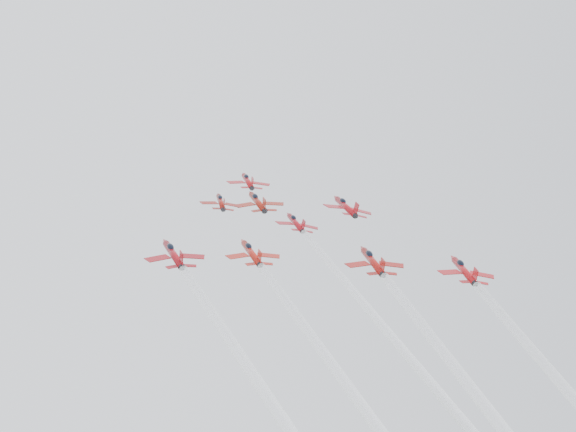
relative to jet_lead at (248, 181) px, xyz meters
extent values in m
cylinder|color=#AA1014|center=(0.00, -0.33, -0.25)|extent=(1.10, 9.38, 5.61)
cone|color=#AA1014|center=(0.00, 5.08, 2.58)|extent=(1.10, 2.46, 2.00)
cone|color=black|center=(0.00, -5.30, -2.85)|extent=(1.10, 1.57, 1.53)
ellipsoid|color=black|center=(0.00, 1.48, 1.26)|extent=(1.00, 2.37, 1.82)
cube|color=#AA1014|center=(-2.70, -1.02, -0.67)|extent=(4.12, 2.74, 0.92)
cube|color=#AA1014|center=(2.70, -1.02, -0.67)|extent=(4.12, 2.74, 0.92)
cube|color=#AA1014|center=(0.00, -4.79, -1.23)|extent=(0.12, 2.52, 2.61)
cube|color=#AA1014|center=(-1.40, -4.41, -2.39)|extent=(1.98, 1.36, 0.53)
cube|color=#AA1014|center=(1.40, -4.41, -2.39)|extent=(1.98, 1.36, 0.53)
cylinder|color=maroon|center=(-8.71, -14.89, -7.87)|extent=(0.97, 8.30, 4.97)
cone|color=maroon|center=(-8.71, -10.10, -5.37)|extent=(0.97, 2.18, 1.77)
cone|color=black|center=(-8.71, -19.29, -10.17)|extent=(0.97, 1.39, 1.36)
ellipsoid|color=black|center=(-8.71, -13.29, -6.53)|extent=(0.89, 2.10, 1.61)
cube|color=maroon|center=(-11.10, -15.50, -8.24)|extent=(3.65, 2.42, 0.82)
cube|color=maroon|center=(-6.32, -15.50, -8.24)|extent=(3.65, 2.42, 0.82)
cube|color=maroon|center=(-8.71, -18.84, -8.74)|extent=(0.11, 2.23, 2.31)
cube|color=maroon|center=(-9.95, -18.50, -9.76)|extent=(1.75, 1.20, 0.47)
cube|color=maroon|center=(-7.47, -18.50, -9.76)|extent=(1.75, 1.20, 0.47)
cylinder|color=maroon|center=(-1.06, -13.77, -7.28)|extent=(1.18, 10.05, 6.01)
cone|color=maroon|center=(-1.06, -7.97, -4.25)|extent=(1.18, 2.64, 2.14)
cone|color=black|center=(-1.06, -19.09, -10.06)|extent=(1.18, 1.69, 1.64)
ellipsoid|color=black|center=(-1.06, -11.83, -5.66)|extent=(1.07, 2.54, 1.95)
cube|color=maroon|center=(-3.95, -14.50, -7.73)|extent=(4.42, 2.93, 0.99)
cube|color=maroon|center=(1.84, -14.50, -7.73)|extent=(4.42, 2.93, 0.99)
cube|color=maroon|center=(-1.06, -18.54, -8.33)|extent=(0.13, 2.70, 2.79)
cube|color=maroon|center=(-2.56, -18.14, -9.57)|extent=(2.12, 1.46, 0.57)
cube|color=maroon|center=(0.44, -18.14, -9.57)|extent=(2.12, 1.46, 0.57)
cylinder|color=#A70F16|center=(17.42, -13.80, -7.30)|extent=(1.23, 10.45, 6.26)
cone|color=#A70F16|center=(17.42, -7.77, -4.14)|extent=(1.23, 2.74, 2.22)
cone|color=black|center=(17.42, -19.33, -10.19)|extent=(1.23, 1.75, 1.71)
ellipsoid|color=black|center=(17.42, -11.78, -5.61)|extent=(1.12, 2.64, 2.03)
cube|color=#A70F16|center=(14.41, -14.56, -7.76)|extent=(4.60, 3.05, 1.03)
cube|color=#A70F16|center=(20.43, -14.56, -7.76)|extent=(4.60, 3.05, 1.03)
cube|color=#A70F16|center=(17.42, -18.77, -8.39)|extent=(0.13, 2.81, 2.91)
cube|color=#A70F16|center=(15.86, -18.34, -9.68)|extent=(2.21, 1.51, 0.60)
cube|color=#A70F16|center=(18.98, -18.34, -9.68)|extent=(2.21, 1.51, 0.60)
cylinder|color=maroon|center=(3.59, -24.36, -12.82)|extent=(0.98, 8.31, 4.97)
cone|color=maroon|center=(3.59, -19.57, -10.32)|extent=(0.98, 2.18, 1.77)
cone|color=black|center=(3.59, -28.76, -15.13)|extent=(0.98, 1.39, 1.36)
ellipsoid|color=black|center=(3.59, -22.76, -11.49)|extent=(0.89, 2.10, 1.61)
cube|color=maroon|center=(1.19, -24.97, -13.19)|extent=(3.65, 2.43, 0.82)
cube|color=maroon|center=(5.98, -24.97, -13.19)|extent=(3.65, 2.43, 0.82)
cube|color=maroon|center=(3.59, -28.31, -13.69)|extent=(0.11, 2.24, 2.31)
cube|color=maroon|center=(2.35, -27.97, -14.71)|extent=(1.75, 1.20, 0.47)
cube|color=maroon|center=(4.83, -27.97, -14.71)|extent=(1.75, 1.20, 0.47)
cylinder|color=white|center=(3.59, -64.43, -33.78)|extent=(1.24, 71.28, 38.09)
cylinder|color=maroon|center=(-21.15, -40.75, -21.40)|extent=(1.11, 9.44, 5.65)
cone|color=maroon|center=(-21.15, -35.30, -18.55)|extent=(1.11, 2.48, 2.01)
cone|color=black|center=(-21.15, -45.75, -24.01)|extent=(1.11, 1.58, 1.54)
ellipsoid|color=black|center=(-21.15, -38.93, -19.88)|extent=(1.01, 2.38, 1.83)
cube|color=maroon|center=(-23.87, -41.44, -21.81)|extent=(4.15, 2.76, 0.93)
cube|color=maroon|center=(-18.43, -41.44, -21.81)|extent=(4.15, 2.76, 0.93)
cube|color=maroon|center=(-21.15, -45.24, -22.38)|extent=(0.12, 2.54, 2.63)
cube|color=maroon|center=(-22.56, -44.85, -23.54)|extent=(1.99, 1.37, 0.54)
cube|color=maroon|center=(-19.74, -44.85, -23.54)|extent=(1.99, 1.37, 0.54)
cylinder|color=#AE1B10|center=(-8.31, -39.17, -20.57)|extent=(1.06, 9.02, 5.40)
cone|color=#AE1B10|center=(-8.31, -33.97, -17.85)|extent=(1.06, 2.37, 1.92)
cone|color=black|center=(-8.31, -43.95, -23.07)|extent=(1.06, 1.51, 1.47)
ellipsoid|color=black|center=(-8.31, -37.44, -19.12)|extent=(0.96, 2.28, 1.75)
cube|color=#AE1B10|center=(-10.91, -39.83, -20.97)|extent=(3.97, 2.63, 0.89)
cube|color=#AE1B10|center=(-5.71, -39.83, -20.97)|extent=(3.97, 2.63, 0.89)
cube|color=#AE1B10|center=(-8.31, -43.46, -21.51)|extent=(0.12, 2.43, 2.51)
cube|color=#AE1B10|center=(-9.66, -43.10, -22.63)|extent=(1.90, 1.31, 0.51)
cube|color=#AE1B10|center=(-6.96, -43.10, -22.63)|extent=(1.90, 1.31, 0.51)
cylinder|color=white|center=(-8.31, -82.69, -43.34)|extent=(1.35, 77.41, 41.36)
cylinder|color=#A0130F|center=(12.01, -41.02, -21.54)|extent=(1.18, 10.09, 6.04)
cone|color=#A0130F|center=(12.01, -35.20, -18.49)|extent=(1.18, 2.65, 2.15)
cone|color=black|center=(12.01, -46.36, -24.33)|extent=(1.18, 1.69, 1.65)
ellipsoid|color=black|center=(12.01, -39.07, -19.91)|extent=(1.08, 2.55, 1.96)
cube|color=#A0130F|center=(9.10, -41.76, -21.98)|extent=(4.44, 2.94, 0.99)
cube|color=#A0130F|center=(14.91, -41.76, -21.98)|extent=(4.44, 2.94, 0.99)
cube|color=#A0130F|center=(12.01, -45.81, -22.59)|extent=(0.13, 2.71, 2.81)
cube|color=#A0130F|center=(10.50, -45.41, -23.83)|extent=(2.13, 1.46, 0.58)
cube|color=#A0130F|center=(13.51, -45.41, -23.83)|extent=(2.13, 1.46, 0.58)
cylinder|color=#B21115|center=(27.46, -43.57, -22.87)|extent=(1.15, 9.78, 5.85)
cone|color=#B21115|center=(27.46, -37.93, -19.92)|extent=(1.15, 2.57, 2.08)
cone|color=black|center=(27.46, -48.75, -25.58)|extent=(1.15, 1.64, 1.60)
ellipsoid|color=black|center=(27.46, -41.69, -21.30)|extent=(1.04, 2.47, 1.90)
cube|color=#B21115|center=(24.64, -44.29, -23.31)|extent=(4.30, 2.85, 0.96)
cube|color=#B21115|center=(30.28, -44.29, -23.31)|extent=(4.30, 2.85, 0.96)
cube|color=#B21115|center=(27.46, -48.22, -23.89)|extent=(0.13, 2.63, 2.72)
cube|color=#B21115|center=(26.00, -47.82, -25.10)|extent=(2.06, 1.42, 0.56)
cube|color=#B21115|center=(28.92, -47.82, -25.10)|extent=(2.06, 1.42, 0.56)
camera|label=1|loc=(-38.30, -164.57, -36.00)|focal=50.00mm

